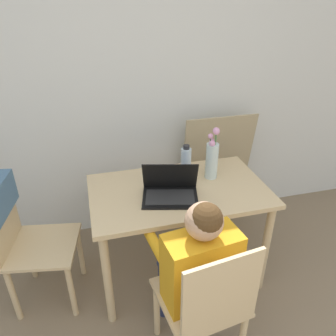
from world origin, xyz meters
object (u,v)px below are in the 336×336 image
at_px(chair_occupied, 206,304).
at_px(water_bottle, 186,164).
at_px(flower_vase, 212,157).
at_px(chair_spare, 17,227).
at_px(laptop, 170,189).
at_px(person_seated, 197,261).

bearing_deg(chair_occupied, water_bottle, -107.11).
relative_size(chair_occupied, flower_vase, 2.44).
relative_size(chair_occupied, chair_spare, 0.99).
distance_m(chair_spare, water_bottle, 1.08).
bearing_deg(laptop, chair_occupied, -73.53).
distance_m(chair_occupied, flower_vase, 0.89).
relative_size(flower_vase, water_bottle, 1.44).
distance_m(chair_spare, laptop, 0.92).
relative_size(chair_spare, water_bottle, 3.54).
relative_size(chair_spare, flower_vase, 2.47).
distance_m(person_seated, laptop, 0.49).
bearing_deg(chair_spare, person_seated, -112.23).
xyz_separation_m(chair_occupied, water_bottle, (0.13, 0.76, 0.37)).
xyz_separation_m(chair_occupied, chair_spare, (-0.92, 0.69, 0.14)).
bearing_deg(person_seated, laptop, -96.75).
relative_size(chair_occupied, person_seated, 0.85).
bearing_deg(chair_occupied, laptop, -95.44).
bearing_deg(person_seated, chair_spare, -39.81).
height_order(person_seated, flower_vase, flower_vase).
height_order(person_seated, water_bottle, person_seated).
xyz_separation_m(person_seated, water_bottle, (0.14, 0.65, 0.19)).
relative_size(chair_spare, person_seated, 0.86).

